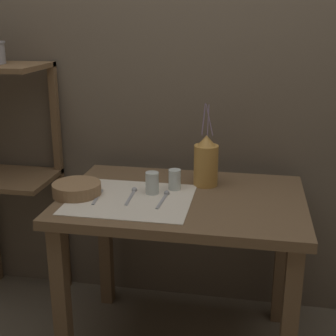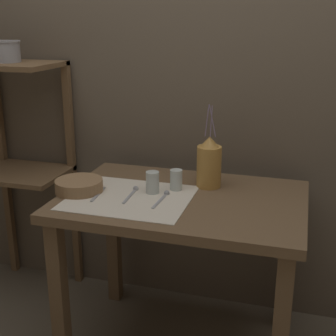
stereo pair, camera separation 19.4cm
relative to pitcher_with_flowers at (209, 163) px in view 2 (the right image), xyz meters
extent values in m
cube|color=brown|center=(-0.08, 0.31, 0.34)|extent=(7.00, 0.06, 2.40)
cube|color=brown|center=(-0.08, -0.15, -0.13)|extent=(1.01, 0.70, 0.04)
cube|color=brown|center=(-0.53, -0.44, -0.50)|extent=(0.06, 0.06, 0.71)
cube|color=brown|center=(-0.53, 0.14, -0.50)|extent=(0.06, 0.06, 0.71)
cube|color=brown|center=(0.37, 0.14, -0.50)|extent=(0.06, 0.06, 0.71)
cube|color=brown|center=(-1.01, 0.08, 0.39)|extent=(0.47, 0.36, 0.02)
cube|color=brown|center=(-1.01, 0.08, -0.17)|extent=(0.47, 0.36, 0.02)
cube|color=brown|center=(-1.23, 0.24, -0.23)|extent=(0.04, 0.04, 1.26)
cube|color=brown|center=(-0.80, 0.24, -0.23)|extent=(0.04, 0.04, 1.26)
cube|color=beige|center=(-0.28, -0.23, -0.10)|extent=(0.50, 0.42, 0.00)
cylinder|color=#B7843D|center=(0.00, 0.00, -0.01)|extent=(0.11, 0.11, 0.18)
cone|color=#B7843D|center=(0.00, 0.00, 0.10)|extent=(0.08, 0.08, 0.05)
cylinder|color=slate|center=(-0.02, 0.02, 0.19)|extent=(0.01, 0.02, 0.13)
cylinder|color=slate|center=(-0.01, 0.00, 0.18)|extent=(0.01, 0.01, 0.12)
cylinder|color=slate|center=(0.01, -0.01, 0.19)|extent=(0.04, 0.02, 0.13)
cylinder|color=slate|center=(0.01, 0.00, 0.19)|extent=(0.01, 0.02, 0.13)
cylinder|color=#8E6B47|center=(-0.52, -0.22, -0.08)|extent=(0.20, 0.20, 0.05)
cylinder|color=silver|center=(-0.21, -0.15, -0.06)|extent=(0.06, 0.06, 0.09)
cylinder|color=silver|center=(-0.13, -0.09, -0.06)|extent=(0.05, 0.05, 0.09)
cube|color=#939399|center=(-0.42, -0.24, -0.10)|extent=(0.03, 0.17, 0.00)
cube|color=#939399|center=(-0.29, -0.22, -0.10)|extent=(0.02, 0.17, 0.00)
sphere|color=#939399|center=(-0.29, -0.14, -0.10)|extent=(0.02, 0.02, 0.02)
cube|color=#939399|center=(-0.15, -0.24, -0.10)|extent=(0.02, 0.17, 0.00)
sphere|color=#939399|center=(-0.15, -0.15, -0.10)|extent=(0.02, 0.02, 0.02)
cylinder|color=#939399|center=(-1.04, 0.08, 0.45)|extent=(0.15, 0.15, 0.10)
cylinder|color=#939399|center=(-1.04, 0.08, 0.50)|extent=(0.16, 0.16, 0.01)
camera|label=1|loc=(0.19, -1.97, 0.61)|focal=50.00mm
camera|label=2|loc=(0.38, -1.92, 0.61)|focal=50.00mm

